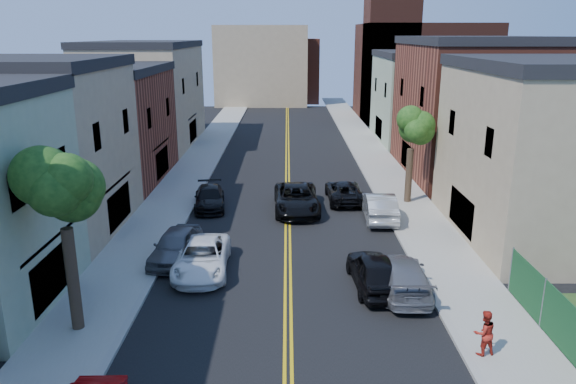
{
  "coord_description": "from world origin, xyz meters",
  "views": [
    {
      "loc": [
        -0.03,
        -4.23,
        10.78
      ],
      "look_at": [
        0.02,
        25.84,
        2.0
      ],
      "focal_mm": 33.91,
      "sensor_mm": 36.0,
      "label": 1
    }
  ],
  "objects_px": {
    "black_suv_lane": "(297,199)",
    "grey_car_left": "(176,245)",
    "white_pickup": "(202,257)",
    "grey_car_right": "(402,276)",
    "silver_car_right": "(379,206)",
    "black_car_right": "(375,271)",
    "pedestrian_right": "(484,333)",
    "black_car_left": "(210,198)",
    "dark_car_right_far": "(345,191)"
  },
  "relations": [
    {
      "from": "silver_car_right",
      "to": "dark_car_right_far",
      "type": "relative_size",
      "value": 1.0
    },
    {
      "from": "grey_car_left",
      "to": "black_suv_lane",
      "type": "height_order",
      "value": "black_suv_lane"
    },
    {
      "from": "grey_car_left",
      "to": "dark_car_right_far",
      "type": "distance_m",
      "value": 13.57
    },
    {
      "from": "silver_car_right",
      "to": "black_car_left",
      "type": "bearing_deg",
      "value": -10.27
    },
    {
      "from": "white_pickup",
      "to": "black_car_right",
      "type": "distance_m",
      "value": 8.0
    },
    {
      "from": "white_pickup",
      "to": "grey_car_right",
      "type": "distance_m",
      "value": 9.18
    },
    {
      "from": "grey_car_right",
      "to": "dark_car_right_far",
      "type": "bearing_deg",
      "value": -83.71
    },
    {
      "from": "black_car_left",
      "to": "pedestrian_right",
      "type": "height_order",
      "value": "pedestrian_right"
    },
    {
      "from": "black_car_right",
      "to": "black_car_left",
      "type": "bearing_deg",
      "value": -56.57
    },
    {
      "from": "white_pickup",
      "to": "black_suv_lane",
      "type": "bearing_deg",
      "value": 61.2
    },
    {
      "from": "dark_car_right_far",
      "to": "pedestrian_right",
      "type": "height_order",
      "value": "pedestrian_right"
    },
    {
      "from": "grey_car_left",
      "to": "black_car_left",
      "type": "bearing_deg",
      "value": 93.36
    },
    {
      "from": "pedestrian_right",
      "to": "grey_car_right",
      "type": "bearing_deg",
      "value": -83.39
    },
    {
      "from": "black_car_left",
      "to": "silver_car_right",
      "type": "xyz_separation_m",
      "value": [
        10.51,
        -2.27,
        0.15
      ]
    },
    {
      "from": "silver_car_right",
      "to": "black_suv_lane",
      "type": "bearing_deg",
      "value": -15.8
    },
    {
      "from": "white_pickup",
      "to": "pedestrian_right",
      "type": "relative_size",
      "value": 3.2
    },
    {
      "from": "white_pickup",
      "to": "dark_car_right_far",
      "type": "height_order",
      "value": "white_pickup"
    },
    {
      "from": "black_car_right",
      "to": "pedestrian_right",
      "type": "xyz_separation_m",
      "value": [
        2.9,
        -5.39,
        0.16
      ]
    },
    {
      "from": "black_suv_lane",
      "to": "silver_car_right",
      "type": "bearing_deg",
      "value": -19.68
    },
    {
      "from": "grey_car_left",
      "to": "grey_car_right",
      "type": "bearing_deg",
      "value": -11.3
    },
    {
      "from": "grey_car_right",
      "to": "black_car_right",
      "type": "distance_m",
      "value": 1.19
    },
    {
      "from": "black_car_right",
      "to": "grey_car_left",
      "type": "bearing_deg",
      "value": -22.2
    },
    {
      "from": "black_car_right",
      "to": "pedestrian_right",
      "type": "height_order",
      "value": "pedestrian_right"
    },
    {
      "from": "white_pickup",
      "to": "silver_car_right",
      "type": "bearing_deg",
      "value": 36.22
    },
    {
      "from": "silver_car_right",
      "to": "pedestrian_right",
      "type": "height_order",
      "value": "pedestrian_right"
    },
    {
      "from": "white_pickup",
      "to": "grey_car_left",
      "type": "relative_size",
      "value": 1.14
    },
    {
      "from": "black_suv_lane",
      "to": "dark_car_right_far",
      "type": "bearing_deg",
      "value": 31.19
    },
    {
      "from": "silver_car_right",
      "to": "black_car_right",
      "type": "bearing_deg",
      "value": 81.46
    },
    {
      "from": "white_pickup",
      "to": "grey_car_right",
      "type": "bearing_deg",
      "value": -14.93
    },
    {
      "from": "black_car_left",
      "to": "black_car_right",
      "type": "xyz_separation_m",
      "value": [
        8.81,
        -11.5,
        0.13
      ]
    },
    {
      "from": "black_car_right",
      "to": "pedestrian_right",
      "type": "distance_m",
      "value": 6.12
    },
    {
      "from": "grey_car_left",
      "to": "dark_car_right_far",
      "type": "xyz_separation_m",
      "value": [
        9.3,
        9.88,
        -0.09
      ]
    },
    {
      "from": "black_car_left",
      "to": "grey_car_right",
      "type": "bearing_deg",
      "value": -57.08
    },
    {
      "from": "grey_car_right",
      "to": "pedestrian_right",
      "type": "relative_size",
      "value": 3.12
    },
    {
      "from": "grey_car_right",
      "to": "dark_car_right_far",
      "type": "height_order",
      "value": "grey_car_right"
    },
    {
      "from": "grey_car_left",
      "to": "grey_car_right",
      "type": "distance_m",
      "value": 10.97
    },
    {
      "from": "grey_car_right",
      "to": "dark_car_right_far",
      "type": "xyz_separation_m",
      "value": [
        -1.14,
        13.26,
        -0.05
      ]
    },
    {
      "from": "black_car_left",
      "to": "pedestrian_right",
      "type": "distance_m",
      "value": 20.55
    },
    {
      "from": "grey_car_left",
      "to": "black_car_right",
      "type": "distance_m",
      "value": 9.79
    },
    {
      "from": "black_suv_lane",
      "to": "grey_car_left",
      "type": "bearing_deg",
      "value": -129.97
    },
    {
      "from": "grey_car_left",
      "to": "dark_car_right_far",
      "type": "bearing_deg",
      "value": 53.39
    },
    {
      "from": "black_car_left",
      "to": "black_suv_lane",
      "type": "relative_size",
      "value": 0.78
    },
    {
      "from": "grey_car_left",
      "to": "black_car_left",
      "type": "relative_size",
      "value": 0.99
    },
    {
      "from": "grey_car_right",
      "to": "black_suv_lane",
      "type": "distance_m",
      "value": 11.97
    },
    {
      "from": "pedestrian_right",
      "to": "white_pickup",
      "type": "bearing_deg",
      "value": -46.09
    },
    {
      "from": "silver_car_right",
      "to": "white_pickup",
      "type": "bearing_deg",
      "value": 40.28
    },
    {
      "from": "black_car_left",
      "to": "silver_car_right",
      "type": "distance_m",
      "value": 10.75
    },
    {
      "from": "silver_car_right",
      "to": "black_suv_lane",
      "type": "height_order",
      "value": "black_suv_lane"
    },
    {
      "from": "white_pickup",
      "to": "silver_car_right",
      "type": "relative_size",
      "value": 1.05
    },
    {
      "from": "grey_car_right",
      "to": "black_car_right",
      "type": "xyz_separation_m",
      "value": [
        -1.14,
        0.34,
        0.06
      ]
    }
  ]
}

